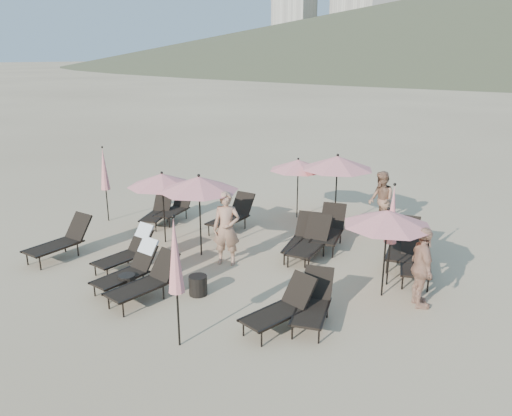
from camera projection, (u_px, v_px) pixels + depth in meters
The scene contains 29 objects.
ground at pixel (207, 304), 10.75m from camera, with size 800.00×800.00×0.00m, color #D6BA8C.
hotel_skyline at pixel (371, 19), 271.20m from camera, with size 109.00×82.00×55.00m.
lounger_0 at pixel (61, 240), 13.11m from camera, with size 0.76×1.81×1.03m.
lounger_1 at pixel (128, 250), 12.45m from camera, with size 0.76×1.67×1.00m.
lounger_2 at pixel (131, 267), 11.42m from camera, with size 0.76×1.67×1.01m.
lounger_3 at pixel (146, 281), 10.79m from camera, with size 0.89×1.75×0.96m.
lounger_4 at pixel (313, 302), 9.90m from camera, with size 1.01×1.71×0.92m.
lounger_5 at pixel (281, 307), 9.70m from camera, with size 1.03×1.72×0.93m.
lounger_6 at pixel (157, 212), 15.73m from camera, with size 1.04×1.61×0.87m.
lounger_7 at pixel (175, 207), 16.11m from camera, with size 0.81×1.64×0.91m.
lounger_8 at pixel (232, 215), 15.20m from camera, with size 0.70×1.78×1.02m.
lounger_9 at pixel (310, 241), 13.03m from camera, with size 0.82×1.82×1.02m.
lounger_10 at pixel (329, 229), 13.91m from camera, with size 1.07×1.92×1.04m.
lounger_11 at pixel (415, 258), 11.97m from camera, with size 1.14×1.88×1.01m.
lounger_12 at pixel (403, 245), 12.77m from camera, with size 1.02×1.91×1.05m.
lounger_13 at pixel (303, 238), 13.25m from camera, with size 1.01×1.84×1.00m.
umbrella_open_0 at pixel (162, 180), 13.77m from camera, with size 1.93×1.93×2.08m.
umbrella_open_1 at pixel (199, 184), 12.81m from camera, with size 2.07×2.07×2.23m.
umbrella_open_2 at pixel (388, 218), 10.59m from camera, with size 1.91×1.91×2.06m.
umbrella_open_3 at pixel (298, 165), 15.98m from camera, with size 1.86×1.86×2.00m.
umbrella_open_4 at pixel (337, 163), 14.86m from camera, with size 2.17×2.17×2.34m.
umbrella_closed_0 at pixel (175, 256), 8.70m from camera, with size 0.30×0.30×2.53m.
umbrella_closed_1 at pixel (392, 215), 11.15m from camera, with size 0.29×0.29×2.45m.
umbrella_closed_2 at pixel (104, 169), 15.68m from camera, with size 0.29×0.29×2.44m.
side_table_0 at pixel (127, 283), 11.24m from camera, with size 0.38×0.38×0.41m, color black.
side_table_1 at pixel (198, 285), 11.10m from camera, with size 0.41×0.41×0.45m, color black.
beachgoer_a at pixel (227, 229), 12.55m from camera, with size 0.69×0.45×1.90m, color tan.
beachgoer_b at pixel (381, 201), 15.15m from camera, with size 0.87×0.68×1.80m, color #9D6E51.
beachgoer_c at pixel (422, 268), 10.40m from camera, with size 1.03×0.43×1.77m, color tan.
Camera 1 is at (6.00, -7.66, 5.12)m, focal length 35.00 mm.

